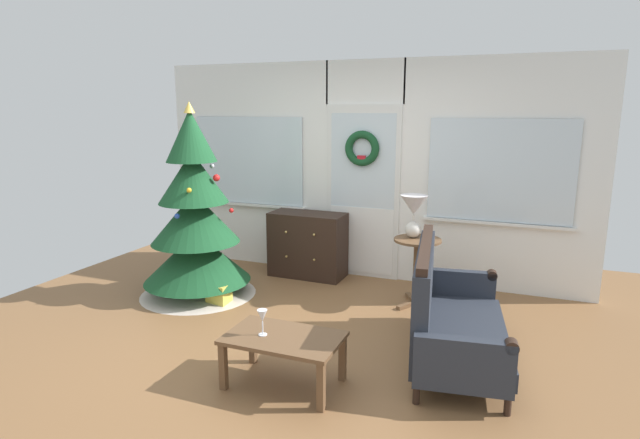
# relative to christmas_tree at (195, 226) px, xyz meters

# --- Properties ---
(ground_plane) EXTENTS (6.76, 6.76, 0.00)m
(ground_plane) POSITION_rel_christmas_tree_xyz_m (1.48, -0.76, -0.76)
(ground_plane) COLOR brown
(back_wall_with_door) EXTENTS (5.20, 0.19, 2.55)m
(back_wall_with_door) POSITION_rel_christmas_tree_xyz_m (1.48, 1.33, 0.52)
(back_wall_with_door) COLOR white
(back_wall_with_door) RESTS_ON ground
(christmas_tree) EXTENTS (1.25, 1.25, 2.08)m
(christmas_tree) POSITION_rel_christmas_tree_xyz_m (0.00, 0.00, 0.00)
(christmas_tree) COLOR #4C331E
(christmas_tree) RESTS_ON ground
(dresser_cabinet) EXTENTS (0.91, 0.46, 0.78)m
(dresser_cabinet) POSITION_rel_christmas_tree_xyz_m (0.87, 1.03, -0.37)
(dresser_cabinet) COLOR black
(dresser_cabinet) RESTS_ON ground
(settee_sofa) EXTENTS (0.92, 1.68, 0.96)m
(settee_sofa) POSITION_rel_christmas_tree_xyz_m (2.75, -0.52, -0.38)
(settee_sofa) COLOR black
(settee_sofa) RESTS_ON ground
(side_table) EXTENTS (0.50, 0.48, 0.71)m
(side_table) POSITION_rel_christmas_tree_xyz_m (2.29, 0.56, -0.26)
(side_table) COLOR brown
(side_table) RESTS_ON ground
(table_lamp) EXTENTS (0.28, 0.28, 0.44)m
(table_lamp) POSITION_rel_christmas_tree_xyz_m (2.23, 0.60, 0.23)
(table_lamp) COLOR silver
(table_lamp) RESTS_ON side_table
(coffee_table) EXTENTS (0.84, 0.52, 0.38)m
(coffee_table) POSITION_rel_christmas_tree_xyz_m (1.71, -1.39, -0.43)
(coffee_table) COLOR brown
(coffee_table) RESTS_ON ground
(wine_glass) EXTENTS (0.08, 0.08, 0.20)m
(wine_glass) POSITION_rel_christmas_tree_xyz_m (1.56, -1.43, -0.23)
(wine_glass) COLOR silver
(wine_glass) RESTS_ON coffee_table
(gift_box) EXTENTS (0.21, 0.19, 0.21)m
(gift_box) POSITION_rel_christmas_tree_xyz_m (0.38, -0.18, -0.65)
(gift_box) COLOR #D8C64C
(gift_box) RESTS_ON ground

